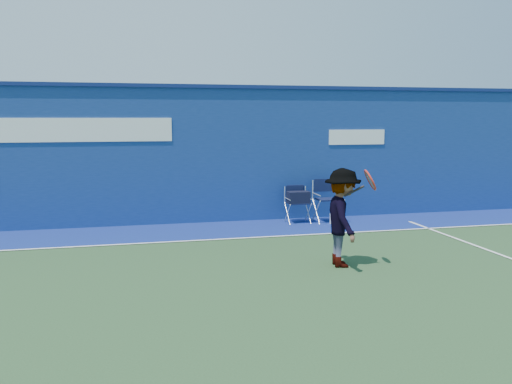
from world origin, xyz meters
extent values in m
plane|color=#284424|center=(0.00, 0.00, 0.00)|extent=(80.00, 80.00, 0.00)
cube|color=navy|center=(0.00, 5.20, 1.50)|extent=(24.00, 0.40, 3.00)
cube|color=navy|center=(0.00, 5.20, 3.04)|extent=(24.00, 0.50, 0.08)
cube|color=white|center=(-3.00, 4.99, 2.10)|extent=(4.50, 0.02, 0.50)
cube|color=white|center=(3.60, 4.99, 1.90)|extent=(1.40, 0.02, 0.35)
cube|color=navy|center=(0.00, 4.10, 0.00)|extent=(24.00, 1.80, 0.01)
cube|color=white|center=(0.00, 3.20, 0.01)|extent=(24.00, 0.06, 0.01)
cube|color=#0E1536|center=(2.00, 4.51, 0.45)|extent=(0.43, 0.37, 0.03)
cube|color=silver|center=(2.00, 4.72, 0.63)|extent=(0.49, 0.02, 0.36)
cube|color=#0E1536|center=(2.00, 4.72, 0.70)|extent=(0.43, 0.02, 0.25)
cube|color=black|center=(2.00, 4.48, 0.58)|extent=(0.49, 0.29, 0.27)
cube|color=#0E1536|center=(2.00, 4.72, 0.73)|extent=(0.36, 0.05, 0.20)
cube|color=#0E1536|center=(2.70, 4.44, 0.52)|extent=(0.50, 0.43, 0.03)
cube|color=silver|center=(2.70, 4.69, 0.73)|extent=(0.57, 0.03, 0.42)
cube|color=#0E1536|center=(2.70, 4.69, 0.81)|extent=(0.50, 0.03, 0.29)
cylinder|color=silver|center=(2.67, 4.17, 0.12)|extent=(0.07, 0.07, 0.24)
imported|color=#EA4738|center=(1.58, 0.91, 0.78)|extent=(0.71, 1.08, 1.57)
torus|color=red|center=(1.98, 0.79, 1.38)|extent=(0.27, 0.40, 0.34)
cylinder|color=gray|center=(1.98, 0.79, 1.38)|extent=(0.21, 0.34, 0.28)
cylinder|color=black|center=(1.68, 0.72, 1.23)|extent=(0.32, 0.11, 0.19)
camera|label=1|loc=(-1.71, -6.97, 2.34)|focal=38.00mm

